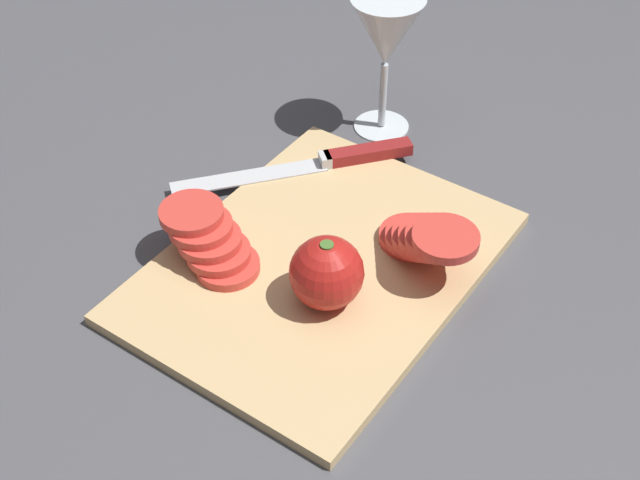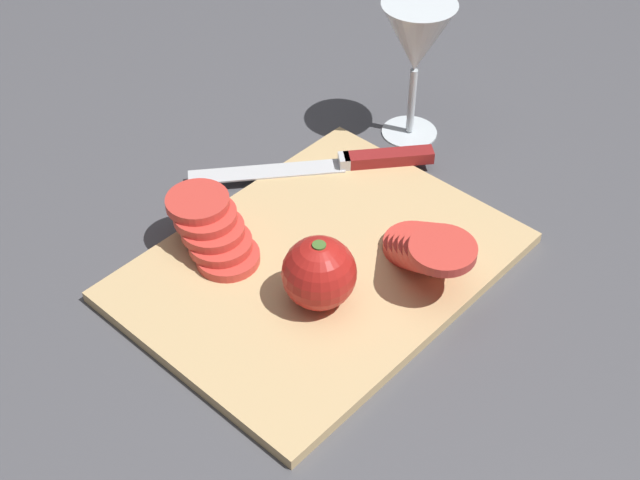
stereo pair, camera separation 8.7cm
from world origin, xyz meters
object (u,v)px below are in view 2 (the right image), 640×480
object	(u,v)px
whole_tomato	(319,273)
tomato_slice_stack_near	(213,230)
knife	(359,161)
tomato_slice_stack_far	(428,248)
wine_glass	(417,42)

from	to	relation	value
whole_tomato	tomato_slice_stack_near	size ratio (longest dim) A/B	0.63
knife	tomato_slice_stack_near	bearing A→B (deg)	34.71
tomato_slice_stack_near	tomato_slice_stack_far	xyz separation A→B (m)	(-0.12, 0.18, 0.00)
tomato_slice_stack_near	tomato_slice_stack_far	world-z (taller)	tomato_slice_stack_far
whole_tomato	knife	bearing A→B (deg)	-149.29
knife	tomato_slice_stack_far	world-z (taller)	tomato_slice_stack_far
wine_glass	knife	size ratio (longest dim) A/B	0.75
knife	tomato_slice_stack_near	size ratio (longest dim) A/B	2.00
wine_glass	knife	world-z (taller)	wine_glass
whole_tomato	knife	distance (m)	0.22
whole_tomato	tomato_slice_stack_far	world-z (taller)	whole_tomato
wine_glass	tomato_slice_stack_far	xyz separation A→B (m)	(0.18, 0.17, -0.08)
wine_glass	tomato_slice_stack_far	bearing A→B (deg)	41.97
whole_tomato	tomato_slice_stack_near	distance (m)	0.13
wine_glass	whole_tomato	distance (m)	0.32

